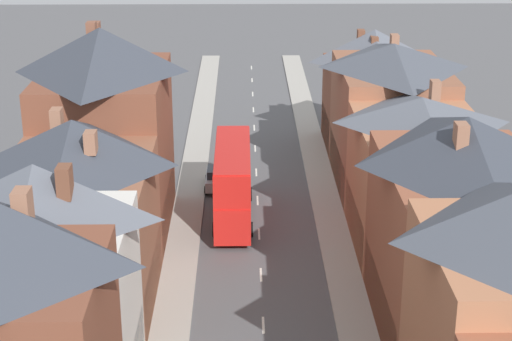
# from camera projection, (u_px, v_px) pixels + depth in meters

# --- Properties ---
(pavement_left) EXTENTS (2.20, 104.00, 0.14)m
(pavement_left) POSITION_uv_depth(u_px,v_px,m) (186.00, 222.00, 60.26)
(pavement_left) COLOR #A8A399
(pavement_left) RESTS_ON ground
(pavement_right) EXTENTS (2.20, 104.00, 0.14)m
(pavement_right) POSITION_uv_depth(u_px,v_px,m) (331.00, 221.00, 60.41)
(pavement_right) COLOR #A8A399
(pavement_right) RESTS_ON ground
(centre_line_dashes) EXTENTS (0.14, 97.80, 0.01)m
(centre_line_dashes) POSITION_uv_depth(u_px,v_px,m) (259.00, 234.00, 58.48)
(centre_line_dashes) COLOR silver
(centre_line_dashes) RESTS_ON ground
(terrace_row_left) EXTENTS (8.00, 54.76, 14.15)m
(terrace_row_left) POSITION_uv_depth(u_px,v_px,m) (43.00, 290.00, 38.72)
(terrace_row_left) COLOR #935138
(terrace_row_left) RESTS_ON ground
(terrace_row_right) EXTENTS (8.00, 71.35, 12.74)m
(terrace_row_right) POSITION_uv_depth(u_px,v_px,m) (462.00, 243.00, 44.05)
(terrace_row_right) COLOR #A36042
(terrace_row_right) RESTS_ON ground
(double_decker_bus_lead) EXTENTS (2.74, 10.80, 5.30)m
(double_decker_bus_lead) POSITION_uv_depth(u_px,v_px,m) (233.00, 182.00, 60.01)
(double_decker_bus_lead) COLOR red
(double_decker_bus_lead) RESTS_ON ground
(car_parked_left_a) EXTENTS (1.90, 3.87, 1.71)m
(car_parked_left_a) POSITION_uv_depth(u_px,v_px,m) (217.00, 178.00, 66.15)
(car_parked_left_a) COLOR #B7BABF
(car_parked_left_a) RESTS_ON ground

